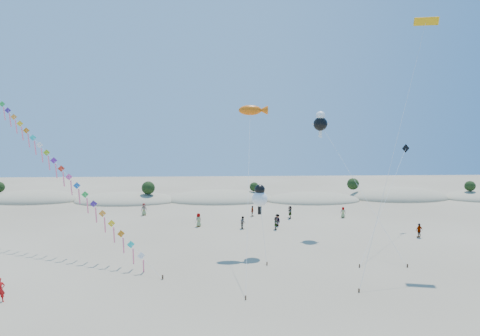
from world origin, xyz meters
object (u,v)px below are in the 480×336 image
fish_kite (253,110)px  parafoil_kite (425,26)px  flyer_foreground (0,290)px  kite_train (51,158)px

fish_kite → parafoil_kite: bearing=-12.1°
flyer_foreground → fish_kite: bearing=-8.9°
kite_train → fish_kite: 21.49m
kite_train → parafoil_kite: parafoil_kite is taller
parafoil_kite → fish_kite: bearing=167.9°
kite_train → flyer_foreground: size_ratio=13.51×
parafoil_kite → kite_train: bearing=173.4°
flyer_foreground → parafoil_kite: bearing=-27.7°
parafoil_kite → flyer_foreground: size_ratio=12.70×
kite_train → flyer_foreground: (1.76, -13.76, -8.45)m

